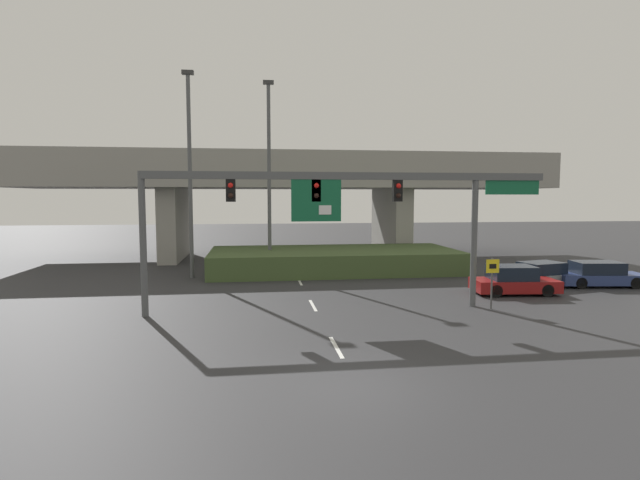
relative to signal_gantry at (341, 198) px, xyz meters
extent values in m
plane|color=#2D2D30|center=(-1.09, -8.64, -4.97)|extent=(160.00, 160.00, 0.00)
cube|color=silver|center=(-1.09, -5.32, -4.97)|extent=(0.14, 2.40, 0.01)
cube|color=silver|center=(-1.09, 1.15, -4.97)|extent=(0.14, 2.40, 0.01)
cube|color=silver|center=(-1.09, 7.61, -4.97)|extent=(0.14, 2.40, 0.01)
cube|color=silver|center=(-1.09, 14.07, -4.97)|extent=(0.14, 2.40, 0.01)
cylinder|color=#515456|center=(-8.34, 0.01, -1.93)|extent=(0.28, 0.28, 6.08)
cylinder|color=#515456|center=(6.16, 0.01, -1.93)|extent=(0.28, 0.28, 6.08)
cube|color=#515456|center=(0.49, 0.01, 0.95)|extent=(17.66, 0.32, 0.32)
cube|color=black|center=(-4.71, 0.01, 0.31)|extent=(0.40, 0.28, 0.95)
sphere|color=red|center=(-4.71, -0.16, 0.52)|extent=(0.22, 0.22, 0.22)
sphere|color=black|center=(-4.71, -0.16, 0.10)|extent=(0.22, 0.22, 0.22)
cube|color=black|center=(-1.09, 0.01, 0.31)|extent=(0.40, 0.28, 0.95)
sphere|color=red|center=(-1.09, -0.16, 0.52)|extent=(0.22, 0.22, 0.22)
sphere|color=black|center=(-1.09, -0.16, 0.10)|extent=(0.22, 0.22, 0.22)
cube|color=black|center=(2.54, 0.01, 0.31)|extent=(0.40, 0.28, 0.95)
sphere|color=red|center=(2.54, -0.16, 0.52)|extent=(0.22, 0.22, 0.22)
sphere|color=black|center=(2.54, -0.16, 0.10)|extent=(0.22, 0.22, 0.22)
cube|color=#115B38|center=(-1.09, -0.09, -0.11)|extent=(2.16, 0.08, 1.80)
cube|color=white|center=(-0.71, -0.14, -0.52)|extent=(0.54, 0.03, 0.40)
cube|color=#115B38|center=(7.90, -0.05, 0.47)|extent=(2.56, 0.07, 0.64)
cylinder|color=#4C4C4C|center=(6.72, -0.68, -3.82)|extent=(0.08, 0.08, 2.30)
cube|color=yellow|center=(6.72, -0.73, -3.03)|extent=(0.60, 0.03, 0.60)
cube|color=black|center=(6.72, -0.74, -3.03)|extent=(0.33, 0.01, 0.21)
cylinder|color=#515456|center=(-7.57, 10.05, 1.19)|extent=(0.24, 0.24, 12.33)
cube|color=#333333|center=(-7.57, 10.05, 7.48)|extent=(0.70, 0.36, 0.24)
cylinder|color=#515456|center=(-2.68, 12.22, 1.21)|extent=(0.24, 0.24, 12.37)
cube|color=#333333|center=(-2.68, 12.22, 7.52)|extent=(0.70, 0.36, 0.24)
cube|color=gray|center=(-1.09, 19.90, 1.64)|extent=(42.26, 9.98, 1.83)
cube|color=gray|center=(-1.09, 15.11, 3.01)|extent=(42.26, 0.40, 0.90)
cube|color=gray|center=(-10.07, 19.90, -2.12)|extent=(1.40, 7.98, 5.70)
cube|color=gray|center=(7.89, 19.90, -2.12)|extent=(1.40, 7.98, 5.70)
cube|color=#42562D|center=(1.64, 11.77, -4.26)|extent=(16.52, 7.42, 1.43)
cube|color=maroon|center=(9.59, 2.49, -4.51)|extent=(4.38, 2.29, 0.60)
cube|color=black|center=(9.42, 2.50, -3.85)|extent=(2.34, 1.90, 0.71)
cylinder|color=black|center=(10.97, 3.20, -4.65)|extent=(0.66, 0.28, 0.64)
cylinder|color=black|center=(10.81, 1.53, -4.65)|extent=(0.66, 0.28, 0.64)
cylinder|color=black|center=(8.37, 3.45, -4.65)|extent=(0.66, 0.28, 0.64)
cylinder|color=black|center=(8.21, 1.78, -4.65)|extent=(0.66, 0.28, 0.64)
cube|color=gray|center=(12.44, 4.48, -4.54)|extent=(4.62, 2.75, 0.54)
cube|color=black|center=(12.27, 4.44, -3.94)|extent=(2.56, 2.09, 0.65)
cylinder|color=black|center=(13.56, 5.55, -4.65)|extent=(0.67, 0.36, 0.64)
cylinder|color=black|center=(13.92, 4.04, -4.65)|extent=(0.67, 0.36, 0.64)
cylinder|color=black|center=(10.95, 4.92, -4.65)|extent=(0.67, 0.36, 0.64)
cylinder|color=black|center=(11.32, 3.41, -4.65)|extent=(0.67, 0.36, 0.64)
cube|color=navy|center=(15.49, 3.92, -4.53)|extent=(4.99, 2.46, 0.56)
cube|color=black|center=(15.30, 3.94, -3.91)|extent=(2.69, 1.98, 0.67)
cylinder|color=black|center=(17.07, 4.53, -4.65)|extent=(0.66, 0.30, 0.64)
cylinder|color=black|center=(16.86, 2.91, -4.65)|extent=(0.66, 0.30, 0.64)
cylinder|color=black|center=(14.13, 4.92, -4.65)|extent=(0.66, 0.30, 0.64)
cylinder|color=black|center=(13.91, 3.30, -4.65)|extent=(0.66, 0.30, 0.64)
camera|label=1|loc=(-3.82, -21.40, 0.06)|focal=28.00mm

